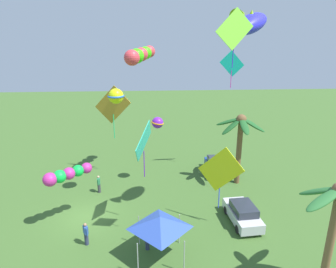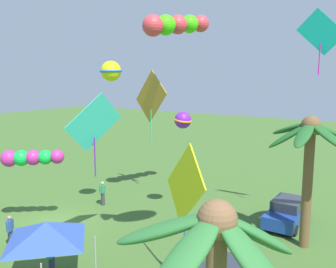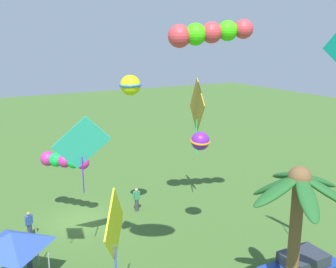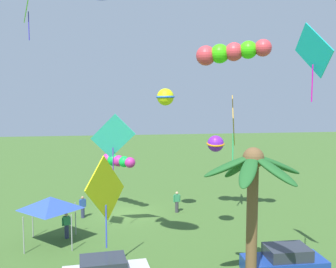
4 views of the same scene
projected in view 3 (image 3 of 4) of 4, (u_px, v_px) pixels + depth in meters
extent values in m
plane|color=#3D6028|center=(80.00, 221.00, 24.95)|extent=(120.00, 120.00, 0.00)
cylinder|color=brown|center=(294.00, 251.00, 15.55)|extent=(0.48, 0.48, 6.12)
ellipsoid|color=#1E5623|center=(277.00, 191.00, 14.44)|extent=(2.25, 0.75, 1.13)
ellipsoid|color=#1E5623|center=(307.00, 198.00, 13.91)|extent=(1.69, 2.21, 1.23)
ellipsoid|color=#1E5623|center=(328.00, 192.00, 14.45)|extent=(1.73, 2.19, 1.24)
ellipsoid|color=#1E5623|center=(318.00, 181.00, 15.43)|extent=(2.24, 0.68, 1.12)
ellipsoid|color=#1E5623|center=(286.00, 175.00, 15.93)|extent=(1.38, 2.33, 1.05)
ellipsoid|color=#1E5623|center=(276.00, 185.00, 15.56)|extent=(1.27, 2.15, 1.52)
sphere|color=brown|center=(300.00, 178.00, 14.83)|extent=(0.91, 0.91, 0.91)
cube|color=#282D38|center=(303.00, 259.00, 18.36)|extent=(2.05, 1.53, 0.56)
cylinder|color=black|center=(305.00, 263.00, 19.74)|extent=(0.60, 0.19, 0.60)
cylinder|color=#2D3351|center=(30.00, 267.00, 19.10)|extent=(0.26, 0.26, 0.84)
cube|color=#338956|center=(29.00, 255.00, 18.93)|extent=(0.43, 0.32, 0.54)
sphere|color=tan|center=(28.00, 248.00, 18.84)|extent=(0.21, 0.21, 0.21)
cylinder|color=#338956|center=(34.00, 254.00, 19.10)|extent=(0.09, 0.09, 0.52)
cylinder|color=#338956|center=(24.00, 257.00, 18.79)|extent=(0.09, 0.09, 0.52)
cylinder|color=#38383D|center=(137.00, 205.00, 26.31)|extent=(0.26, 0.26, 0.84)
cube|color=#338956|center=(137.00, 195.00, 26.14)|extent=(0.40, 0.26, 0.54)
sphere|color=tan|center=(136.00, 190.00, 26.06)|extent=(0.21, 0.21, 0.21)
cylinder|color=#338956|center=(134.00, 197.00, 26.03)|extent=(0.09, 0.09, 0.52)
cylinder|color=#338956|center=(140.00, 195.00, 26.28)|extent=(0.09, 0.09, 0.52)
cylinder|color=#2D3351|center=(30.00, 231.00, 22.77)|extent=(0.26, 0.26, 0.84)
cube|color=#2D519E|center=(29.00, 220.00, 22.61)|extent=(0.44, 0.39, 0.54)
sphere|color=#A37556|center=(28.00, 214.00, 22.52)|extent=(0.21, 0.21, 0.21)
cylinder|color=#2D519E|center=(32.00, 219.00, 22.81)|extent=(0.09, 0.09, 0.52)
cylinder|color=#2D519E|center=(26.00, 222.00, 22.42)|extent=(0.09, 0.09, 0.52)
cylinder|color=#9E9EA3|center=(38.00, 248.00, 19.63)|extent=(0.06, 0.06, 2.10)
pyramid|color=#2D4CA8|center=(11.00, 240.00, 17.57)|extent=(2.86, 2.86, 0.75)
cube|color=#33C5A6|center=(81.00, 143.00, 19.21)|extent=(2.77, 1.03, 2.82)
cylinder|color=#6B1CB7|center=(83.00, 175.00, 19.60)|extent=(0.06, 0.06, 1.90)
sphere|color=purple|center=(200.00, 141.00, 21.32)|extent=(1.01, 1.01, 1.01)
torus|color=orange|center=(200.00, 141.00, 21.32)|extent=(1.29, 1.30, 0.31)
cube|color=#B28426|center=(197.00, 106.00, 25.72)|extent=(1.28, 3.51, 3.70)
cylinder|color=#2DC270|center=(196.00, 137.00, 26.22)|extent=(0.08, 0.08, 2.41)
sphere|color=#DDE813|center=(130.00, 85.00, 22.10)|extent=(1.16, 1.16, 1.16)
torus|color=blue|center=(130.00, 85.00, 22.10)|extent=(1.80, 1.80, 0.16)
sphere|color=#E43C46|center=(179.00, 36.00, 21.67)|extent=(1.30, 1.30, 1.30)
sphere|color=#3EDC12|center=(196.00, 34.00, 21.74)|extent=(1.24, 1.24, 1.24)
sphere|color=#E43C46|center=(212.00, 33.00, 21.80)|extent=(1.19, 1.19, 1.19)
sphere|color=#3EDC12|center=(228.00, 31.00, 21.87)|extent=(1.14, 1.14, 1.14)
sphere|color=#E43C46|center=(244.00, 29.00, 21.94)|extent=(1.09, 1.09, 1.09)
sphere|color=#C52A8F|center=(48.00, 159.00, 24.95)|extent=(0.94, 0.94, 0.94)
sphere|color=#12CA41|center=(56.00, 160.00, 24.69)|extent=(0.91, 0.91, 0.91)
sphere|color=#C52A8F|center=(65.00, 161.00, 24.44)|extent=(0.87, 0.87, 0.87)
sphere|color=#12CA41|center=(74.00, 162.00, 24.18)|extent=(0.83, 0.83, 0.83)
sphere|color=#C52A8F|center=(83.00, 163.00, 23.93)|extent=(0.79, 0.79, 0.79)
cube|color=yellow|center=(115.00, 226.00, 15.06)|extent=(1.89, 2.80, 3.33)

